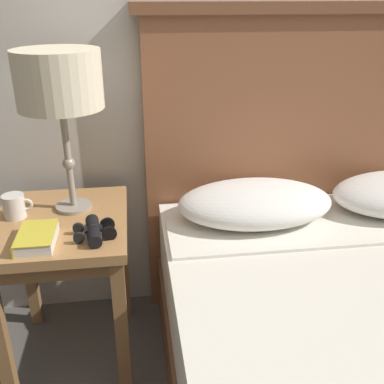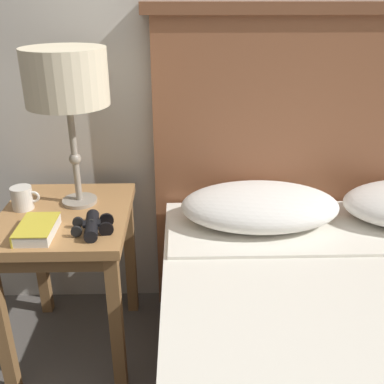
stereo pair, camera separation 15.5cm
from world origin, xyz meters
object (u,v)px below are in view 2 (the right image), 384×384
object	(u,v)px
book_on_nightstand	(36,229)
binoculars_pair	(92,225)
nightstand	(67,236)
coffee_mug	(23,198)
table_lamp	(66,80)

from	to	relation	value
book_on_nightstand	binoculars_pair	xyz separation A→B (m)	(0.18, 0.02, 0.00)
book_on_nightstand	nightstand	bearing A→B (deg)	71.76
nightstand	binoculars_pair	xyz separation A→B (m)	(0.13, -0.14, 0.12)
binoculars_pair	coffee_mug	xyz separation A→B (m)	(-0.28, 0.18, 0.02)
table_lamp	binoculars_pair	world-z (taller)	table_lamp
nightstand	book_on_nightstand	distance (m)	0.20
nightstand	book_on_nightstand	size ratio (longest dim) A/B	3.49
book_on_nightstand	coffee_mug	xyz separation A→B (m)	(-0.10, 0.20, 0.02)
binoculars_pair	coffee_mug	world-z (taller)	coffee_mug
nightstand	table_lamp	world-z (taller)	table_lamp
nightstand	coffee_mug	distance (m)	0.21
table_lamp	book_on_nightstand	distance (m)	0.51
book_on_nightstand	table_lamp	bearing A→B (deg)	69.42
nightstand	binoculars_pair	distance (m)	0.22
table_lamp	coffee_mug	size ratio (longest dim) A/B	5.49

